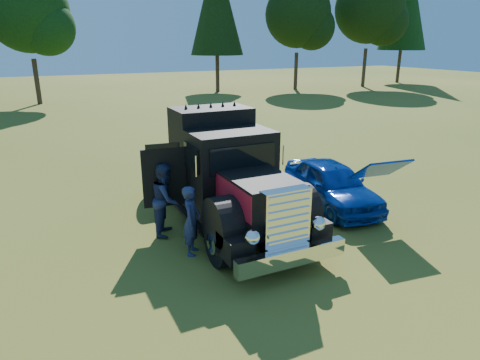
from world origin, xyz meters
name	(u,v)px	position (x,y,z in m)	size (l,w,h in m)	color
ground	(271,253)	(0.00, 0.00, 0.00)	(120.00, 120.00, 0.00)	#3D5318
diamond_t_truck	(224,178)	(-0.26, 2.09, 1.28)	(3.38, 7.16, 3.00)	black
hotrod_coupe	(332,184)	(3.10, 1.87, 0.68)	(2.03, 4.27, 1.89)	#1007AB
spectator_near	(192,221)	(-1.65, 0.79, 0.82)	(0.60, 0.39, 1.64)	#1A1A3D
spectator_far	(166,199)	(-1.85, 2.13, 0.92)	(0.90, 0.70, 1.85)	#1A223E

